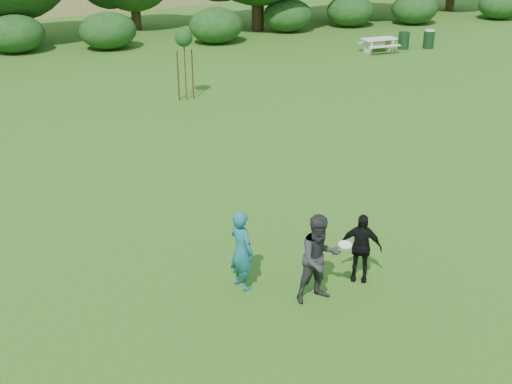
# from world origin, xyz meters

# --- Properties ---
(ground) EXTENTS (120.00, 120.00, 0.00)m
(ground) POSITION_xyz_m (0.00, 0.00, 0.00)
(ground) COLOR #19470C
(ground) RESTS_ON ground
(player_teal) EXTENTS (0.59, 0.73, 1.75)m
(player_teal) POSITION_xyz_m (-1.15, 0.89, 0.88)
(player_teal) COLOR #18606E
(player_teal) RESTS_ON ground
(player_grey) EXTENTS (0.94, 0.74, 1.88)m
(player_grey) POSITION_xyz_m (0.13, -0.11, 0.94)
(player_grey) COLOR #2A292C
(player_grey) RESTS_ON ground
(player_black) EXTENTS (0.95, 0.82, 1.53)m
(player_black) POSITION_xyz_m (1.28, 0.26, 0.77)
(player_black) COLOR black
(player_black) RESTS_ON ground
(trash_can_near) EXTENTS (0.60, 0.60, 0.90)m
(trash_can_near) POSITION_xyz_m (15.33, 19.88, 0.45)
(trash_can_near) COLOR #15391B
(trash_can_near) RESTS_ON ground
(frisbee) EXTENTS (0.27, 0.27, 0.05)m
(frisbee) POSITION_xyz_m (0.58, -0.30, 1.26)
(frisbee) COLOR white
(frisbee) RESTS_ON ground
(sapling) EXTENTS (0.70, 0.70, 2.85)m
(sapling) POSITION_xyz_m (1.60, 14.77, 2.42)
(sapling) COLOR #402B19
(sapling) RESTS_ON ground
(picnic_table) EXTENTS (1.80, 1.48, 0.76)m
(picnic_table) POSITION_xyz_m (13.60, 19.59, 0.52)
(picnic_table) COLOR silver
(picnic_table) RESTS_ON ground
(trash_can_lidded) EXTENTS (0.60, 0.60, 1.05)m
(trash_can_lidded) POSITION_xyz_m (16.70, 19.51, 0.54)
(trash_can_lidded) COLOR #14371A
(trash_can_lidded) RESTS_ON ground
(hillside) EXTENTS (150.00, 72.00, 52.00)m
(hillside) POSITION_xyz_m (-0.56, 68.45, -11.97)
(hillside) COLOR olive
(hillside) RESTS_ON ground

